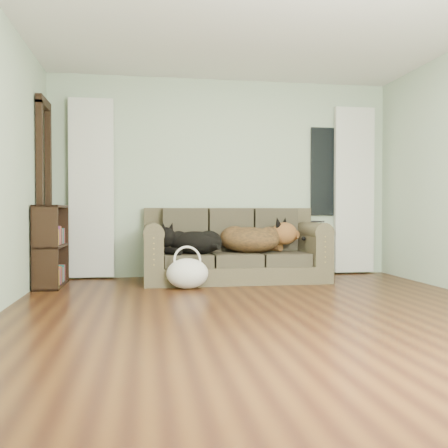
{
  "coord_description": "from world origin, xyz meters",
  "views": [
    {
      "loc": [
        -1.03,
        -4.06,
        0.85
      ],
      "look_at": [
        -0.14,
        1.6,
        0.71
      ],
      "focal_mm": 40.0,
      "sensor_mm": 36.0,
      "label": 1
    }
  ],
  "objects": [
    {
      "name": "dog_black_lab",
      "position": [
        -0.48,
        1.87,
        0.48
      ],
      "size": [
        0.79,
        0.71,
        0.28
      ],
      "primitive_type": "ellipsoid",
      "rotation": [
        0.0,
        0.0,
        -0.48
      ],
      "color": "black",
      "rests_on": "sofa"
    },
    {
      "name": "door_casing",
      "position": [
        -2.2,
        2.05,
        1.05
      ],
      "size": [
        0.07,
        0.6,
        2.1
      ],
      "primitive_type": "cube",
      "color": "black",
      "rests_on": "ground"
    },
    {
      "name": "floor",
      "position": [
        0.0,
        0.0,
        0.0
      ],
      "size": [
        5.0,
        5.0,
        0.0
      ],
      "primitive_type": "plane",
      "color": "#32180C",
      "rests_on": "ground"
    },
    {
      "name": "bookshelf",
      "position": [
        -2.09,
        1.82,
        0.5
      ],
      "size": [
        0.29,
        0.75,
        0.93
      ],
      "primitive_type": "cube",
      "rotation": [
        0.0,
        0.0,
        -0.02
      ],
      "color": "black",
      "rests_on": "floor"
    },
    {
      "name": "tote_bag",
      "position": [
        -0.57,
        1.41,
        0.16
      ],
      "size": [
        0.51,
        0.41,
        0.34
      ],
      "primitive_type": "ellipsoid",
      "rotation": [
        0.0,
        0.0,
        -0.13
      ],
      "color": "white",
      "rests_on": "floor"
    },
    {
      "name": "curtain_right",
      "position": [
        1.8,
        2.42,
        1.15
      ],
      "size": [
        0.55,
        0.08,
        2.25
      ],
      "primitive_type": "cube",
      "color": "silver",
      "rests_on": "ground"
    },
    {
      "name": "wall_back",
      "position": [
        0.0,
        2.5,
        1.3
      ],
      "size": [
        4.5,
        0.04,
        2.6
      ],
      "primitive_type": "cube",
      "color": "#A5BD9C",
      "rests_on": "ground"
    },
    {
      "name": "window_pane",
      "position": [
        1.45,
        2.47,
        1.4
      ],
      "size": [
        0.5,
        0.03,
        1.2
      ],
      "primitive_type": "cube",
      "color": "black",
      "rests_on": "wall_back"
    },
    {
      "name": "tv_remote",
      "position": [
        1.07,
        1.82,
        0.73
      ],
      "size": [
        0.14,
        0.2,
        0.02
      ],
      "primitive_type": "cube",
      "rotation": [
        0.0,
        0.0,
        0.48
      ],
      "color": "black",
      "rests_on": "sofa"
    },
    {
      "name": "dog_shepherd",
      "position": [
        0.29,
        1.94,
        0.49
      ],
      "size": [
        0.96,
        0.87,
        0.35
      ],
      "primitive_type": "ellipsoid",
      "rotation": [
        0.0,
        0.0,
        2.64
      ],
      "color": "black",
      "rests_on": "sofa"
    },
    {
      "name": "curtain_left",
      "position": [
        -1.7,
        2.42,
        1.15
      ],
      "size": [
        0.55,
        0.08,
        2.25
      ],
      "primitive_type": "cube",
      "color": "silver",
      "rests_on": "ground"
    },
    {
      "name": "sofa",
      "position": [
        0.05,
        1.97,
        0.45
      ],
      "size": [
        2.21,
        0.95,
        0.9
      ],
      "primitive_type": "cube",
      "color": "#2E2D1C",
      "rests_on": "floor"
    },
    {
      "name": "ceiling",
      "position": [
        0.0,
        0.0,
        2.6
      ],
      "size": [
        5.0,
        5.0,
        0.0
      ],
      "primitive_type": "plane",
      "color": "white",
      "rests_on": "ground"
    }
  ]
}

